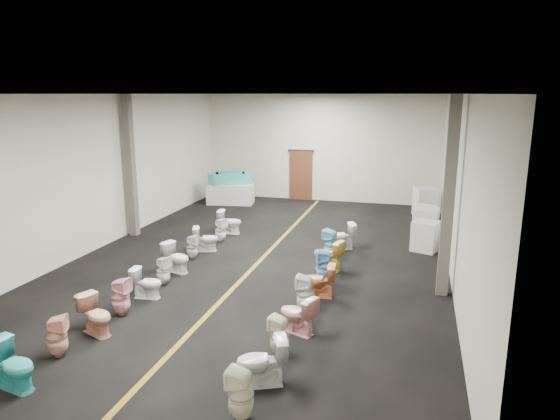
# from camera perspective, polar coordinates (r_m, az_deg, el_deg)

# --- Properties ---
(floor) EXTENTS (16.00, 16.00, 0.00)m
(floor) POSITION_cam_1_polar(r_m,az_deg,el_deg) (14.23, -1.81, -5.31)
(floor) COLOR black
(floor) RESTS_ON ground
(ceiling) EXTENTS (16.00, 16.00, 0.00)m
(ceiling) POSITION_cam_1_polar(r_m,az_deg,el_deg) (13.50, -1.95, 13.12)
(ceiling) COLOR black
(ceiling) RESTS_ON ground
(wall_back) EXTENTS (10.00, 0.00, 10.00)m
(wall_back) POSITION_cam_1_polar(r_m,az_deg,el_deg) (21.39, 4.57, 7.06)
(wall_back) COLOR beige
(wall_back) RESTS_ON ground
(wall_front) EXTENTS (10.00, 0.00, 10.00)m
(wall_front) POSITION_cam_1_polar(r_m,az_deg,el_deg) (6.73, -22.82, -7.51)
(wall_front) COLOR beige
(wall_front) RESTS_ON ground
(wall_left) EXTENTS (0.00, 16.00, 16.00)m
(wall_left) POSITION_cam_1_polar(r_m,az_deg,el_deg) (15.90, -19.39, 4.25)
(wall_left) COLOR beige
(wall_left) RESTS_ON ground
(wall_right) EXTENTS (0.00, 16.00, 16.00)m
(wall_right) POSITION_cam_1_polar(r_m,az_deg,el_deg) (13.11, 19.49, 2.49)
(wall_right) COLOR beige
(wall_right) RESTS_ON ground
(aisle_stripe) EXTENTS (0.12, 15.60, 0.01)m
(aisle_stripe) POSITION_cam_1_polar(r_m,az_deg,el_deg) (14.23, -1.81, -5.30)
(aisle_stripe) COLOR #806012
(aisle_stripe) RESTS_ON floor
(back_door) EXTENTS (1.00, 0.10, 2.10)m
(back_door) POSITION_cam_1_polar(r_m,az_deg,el_deg) (21.65, 2.40, 3.96)
(back_door) COLOR #562D19
(back_door) RESTS_ON floor
(door_frame) EXTENTS (1.15, 0.08, 0.10)m
(door_frame) POSITION_cam_1_polar(r_m,az_deg,el_deg) (21.52, 2.44, 6.78)
(door_frame) COLOR #331C11
(door_frame) RESTS_ON back_door
(column_left) EXTENTS (0.25, 0.25, 4.50)m
(column_left) POSITION_cam_1_polar(r_m,az_deg,el_deg) (16.58, -16.73, 4.78)
(column_left) COLOR #59544C
(column_left) RESTS_ON floor
(column_right) EXTENTS (0.25, 0.25, 4.50)m
(column_right) POSITION_cam_1_polar(r_m,az_deg,el_deg) (11.63, 18.71, 1.26)
(column_right) COLOR #59544C
(column_right) RESTS_ON floor
(display_table) EXTENTS (2.01, 1.24, 0.84)m
(display_table) POSITION_cam_1_polar(r_m,az_deg,el_deg) (21.01, -5.66, 1.87)
(display_table) COLOR silver
(display_table) RESTS_ON floor
(bathtub) EXTENTS (1.75, 1.15, 0.55)m
(bathtub) POSITION_cam_1_polar(r_m,az_deg,el_deg) (20.89, -5.70, 3.62)
(bathtub) COLOR #3CADA5
(bathtub) RESTS_ON display_table
(appliance_crate_a) EXTENTS (0.88, 0.88, 0.88)m
(appliance_crate_a) POSITION_cam_1_polar(r_m,az_deg,el_deg) (15.22, 16.31, -2.88)
(appliance_crate_a) COLOR silver
(appliance_crate_a) RESTS_ON floor
(appliance_crate_b) EXTENTS (0.84, 0.84, 1.01)m
(appliance_crate_b) POSITION_cam_1_polar(r_m,az_deg,el_deg) (16.33, 16.30, -1.57)
(appliance_crate_b) COLOR beige
(appliance_crate_b) RESTS_ON floor
(appliance_crate_c) EXTENTS (0.83, 0.83, 0.75)m
(appliance_crate_c) POSITION_cam_1_polar(r_m,az_deg,el_deg) (17.90, 16.24, -0.72)
(appliance_crate_c) COLOR beige
(appliance_crate_c) RESTS_ON floor
(appliance_crate_d) EXTENTS (0.94, 0.94, 1.07)m
(appliance_crate_d) POSITION_cam_1_polar(r_m,az_deg,el_deg) (19.54, 16.24, 0.90)
(appliance_crate_d) COLOR silver
(appliance_crate_d) RESTS_ON floor
(toilet_left_0) EXTENTS (0.85, 0.59, 0.80)m
(toilet_left_0) POSITION_cam_1_polar(r_m,az_deg,el_deg) (9.10, -28.16, -15.35)
(toilet_left_0) COLOR teal
(toilet_left_0) RESTS_ON floor
(toilet_left_1) EXTENTS (0.46, 0.45, 0.77)m
(toilet_left_1) POSITION_cam_1_polar(r_m,az_deg,el_deg) (9.76, -24.12, -13.05)
(toilet_left_1) COLOR #EAA388
(toilet_left_1) RESTS_ON floor
(toilet_left_2) EXTENTS (0.86, 0.68, 0.77)m
(toilet_left_2) POSITION_cam_1_polar(r_m,az_deg,el_deg) (10.33, -20.26, -11.21)
(toilet_left_2) COLOR tan
(toilet_left_2) RESTS_ON floor
(toilet_left_3) EXTENTS (0.38, 0.37, 0.82)m
(toilet_left_3) POSITION_cam_1_polar(r_m,az_deg,el_deg) (10.97, -17.74, -9.43)
(toilet_left_3) COLOR #E6A4AB
(toilet_left_3) RESTS_ON floor
(toilet_left_4) EXTENTS (0.72, 0.45, 0.70)m
(toilet_left_4) POSITION_cam_1_polar(r_m,az_deg,el_deg) (11.73, -14.97, -8.06)
(toilet_left_4) COLOR white
(toilet_left_4) RESTS_ON floor
(toilet_left_5) EXTENTS (0.42, 0.42, 0.71)m
(toilet_left_5) POSITION_cam_1_polar(r_m,az_deg,el_deg) (12.40, -13.20, -6.76)
(toilet_left_5) COLOR white
(toilet_left_5) RESTS_ON floor
(toilet_left_6) EXTENTS (0.85, 0.65, 0.77)m
(toilet_left_6) POSITION_cam_1_polar(r_m,az_deg,el_deg) (13.18, -11.73, -5.35)
(toilet_left_6) COLOR white
(toilet_left_6) RESTS_ON floor
(toilet_left_7) EXTENTS (0.32, 0.31, 0.70)m
(toilet_left_7) POSITION_cam_1_polar(r_m,az_deg,el_deg) (14.10, -10.02, -4.20)
(toilet_left_7) COLOR silver
(toilet_left_7) RESTS_ON floor
(toilet_left_8) EXTENTS (0.82, 0.62, 0.74)m
(toilet_left_8) POSITION_cam_1_polar(r_m,az_deg,el_deg) (14.75, -8.48, -3.28)
(toilet_left_8) COLOR white
(toilet_left_8) RESTS_ON floor
(toilet_left_9) EXTENTS (0.44, 0.43, 0.76)m
(toilet_left_9) POSITION_cam_1_polar(r_m,az_deg,el_deg) (15.59, -6.82, -2.29)
(toilet_left_9) COLOR white
(toilet_left_9) RESTS_ON floor
(toilet_left_10) EXTENTS (0.80, 0.50, 0.78)m
(toilet_left_10) POSITION_cam_1_polar(r_m,az_deg,el_deg) (16.50, -5.76, -1.36)
(toilet_left_10) COLOR white
(toilet_left_10) RESTS_ON floor
(toilet_right_0) EXTENTS (0.39, 0.38, 0.81)m
(toilet_right_0) POSITION_cam_1_polar(r_m,az_deg,el_deg) (7.45, -4.49, -20.32)
(toilet_right_0) COLOR beige
(toilet_right_0) RESTS_ON floor
(toilet_right_1) EXTENTS (0.91, 0.73, 0.81)m
(toilet_right_1) POSITION_cam_1_polar(r_m,az_deg,el_deg) (8.17, -2.10, -16.96)
(toilet_right_1) COLOR silver
(toilet_right_1) RESTS_ON floor
(toilet_right_2) EXTENTS (0.41, 0.41, 0.74)m
(toilet_right_2) POSITION_cam_1_polar(r_m,az_deg,el_deg) (9.01, -0.05, -14.18)
(toilet_right_2) COLOR beige
(toilet_right_2) RESTS_ON floor
(toilet_right_3) EXTENTS (0.87, 0.69, 0.77)m
(toilet_right_3) POSITION_cam_1_polar(r_m,az_deg,el_deg) (9.76, 2.02, -11.81)
(toilet_right_3) COLOR #EEA7A3
(toilet_right_3) RESTS_ON floor
(toilet_right_4) EXTENTS (0.38, 0.37, 0.82)m
(toilet_right_4) POSITION_cam_1_polar(r_m,az_deg,el_deg) (10.62, 2.92, -9.54)
(toilet_right_4) COLOR silver
(toilet_right_4) RESTS_ON floor
(toilet_right_5) EXTENTS (0.80, 0.50, 0.78)m
(toilet_right_5) POSITION_cam_1_polar(r_m,az_deg,el_deg) (11.41, 4.43, -8.04)
(toilet_right_5) COLOR #DC8244
(toilet_right_5) RESTS_ON floor
(toilet_right_6) EXTENTS (0.47, 0.46, 0.83)m
(toilet_right_6) POSITION_cam_1_polar(r_m,az_deg,el_deg) (12.24, 5.08, -6.43)
(toilet_right_6) COLOR #6EAAE3
(toilet_right_6) RESTS_ON floor
(toilet_right_7) EXTENTS (0.89, 0.66, 0.82)m
(toilet_right_7) POSITION_cam_1_polar(r_m,az_deg,el_deg) (13.11, 5.51, -5.12)
(toilet_right_7) COLOR #ECC84E
(toilet_right_7) RESTS_ON floor
(toilet_right_8) EXTENTS (0.50, 0.50, 0.85)m
(toilet_right_8) POSITION_cam_1_polar(r_m,az_deg,el_deg) (13.95, 5.81, -3.92)
(toilet_right_8) COLOR #7DC0E6
(toilet_right_8) RESTS_ON floor
(toilet_right_9) EXTENTS (0.89, 0.72, 0.79)m
(toilet_right_9) POSITION_cam_1_polar(r_m,az_deg,el_deg) (14.86, 7.07, -3.00)
(toilet_right_9) COLOR white
(toilet_right_9) RESTS_ON floor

